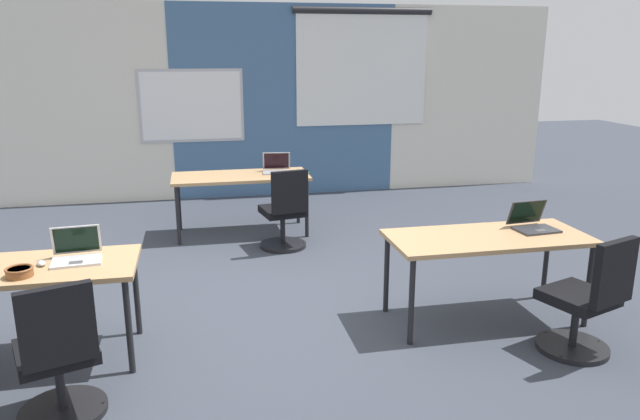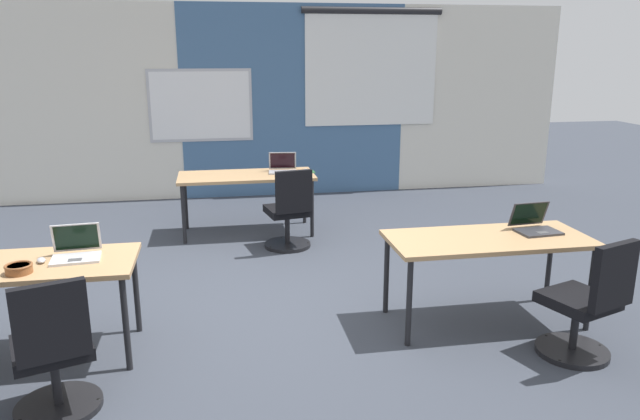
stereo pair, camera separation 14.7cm
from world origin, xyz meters
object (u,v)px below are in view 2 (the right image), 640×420
laptop_near_right_end (535,225)px  chair_near_right_end (586,309)px  desk_near_left (18,272)px  mouse_far_right (305,170)px  snack_bowl (19,268)px  desk_far_center (247,179)px  chair_far_right (289,216)px  laptop_near_left_inner (76,251)px  chair_near_left_inner (54,359)px  laptop_far_right (283,168)px  mouse_near_left_inner (41,260)px  desk_near_right (488,244)px

laptop_near_right_end → chair_near_right_end: laptop_near_right_end is taller
desk_near_left → mouse_far_right: bearing=48.9°
chair_near_right_end → mouse_far_right: bearing=-86.9°
snack_bowl → chair_near_right_end: bearing=-7.4°
desk_near_left → desk_far_center: size_ratio=1.00×
mouse_far_right → chair_far_right: (-0.29, -0.71, -0.36)m
chair_near_right_end → laptop_near_left_inner: bearing=-31.6°
chair_near_left_inner → chair_far_right: size_ratio=1.00×
mouse_far_right → snack_bowl: bearing=-128.3°
desk_far_center → snack_bowl: 3.43m
laptop_near_left_inner → laptop_far_right: size_ratio=0.98×
laptop_near_left_inner → chair_near_left_inner: bearing=-95.0°
mouse_near_left_inner → mouse_far_right: 3.65m
desk_near_right → laptop_near_right_end: size_ratio=4.48×
chair_near_left_inner → laptop_far_right: 4.09m
chair_near_left_inner → chair_near_right_end: size_ratio=1.00×
desk_far_center → mouse_near_left_inner: size_ratio=14.31×
mouse_far_right → laptop_near_left_inner: bearing=-126.9°
laptop_far_right → laptop_near_right_end: bearing=-51.0°
desk_far_center → chair_near_right_end: chair_near_right_end is taller
desk_near_left → desk_near_right: same height
laptop_near_right_end → laptop_near_left_inner: bearing=175.1°
desk_near_right → laptop_near_right_end: 0.46m
laptop_near_left_inner → chair_near_left_inner: size_ratio=0.39×
snack_bowl → laptop_far_right: bearing=55.4°
chair_near_left_inner → mouse_far_right: (2.07, 3.62, 0.36)m
chair_near_right_end → snack_bowl: 3.91m
desk_near_right → laptop_near_left_inner: bearing=178.9°
desk_near_right → chair_near_right_end: chair_near_right_end is taller
desk_near_right → chair_near_left_inner: (-3.11, -0.79, -0.28)m
mouse_near_left_inner → snack_bowl: (-0.09, -0.19, 0.02)m
desk_far_center → mouse_near_left_inner: mouse_near_left_inner is taller
chair_near_left_inner → laptop_near_right_end: size_ratio=2.58×
desk_far_center → chair_far_right: bearing=-58.4°
laptop_near_left_inner → snack_bowl: (-0.31, -0.26, -0.01)m
laptop_near_left_inner → chair_near_right_end: laptop_near_left_inner is taller
chair_near_left_inner → snack_bowl: chair_near_left_inner is taller
chair_near_left_inner → snack_bowl: bearing=-80.9°
desk_far_center → snack_bowl: (-1.67, -3.00, 0.10)m
desk_far_center → chair_near_left_inner: chair_near_left_inner is taller
desk_near_left → laptop_near_right_end: (3.94, 0.09, 0.11)m
mouse_near_left_inner → desk_near_right: bearing=0.1°
laptop_far_right → mouse_far_right: size_ratio=3.21×
desk_near_left → desk_far_center: bearing=58.0°
desk_near_left → laptop_far_right: laptop_far_right is taller
desk_near_left → chair_far_right: (2.17, 2.12, -0.28)m
mouse_near_left_inner → chair_near_left_inner: 0.89m
laptop_near_right_end → snack_bowl: laptop_near_right_end is taller
desk_near_right → mouse_near_left_inner: bearing=-179.9°
laptop_near_left_inner → chair_far_right: (1.78, 2.06, -0.39)m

